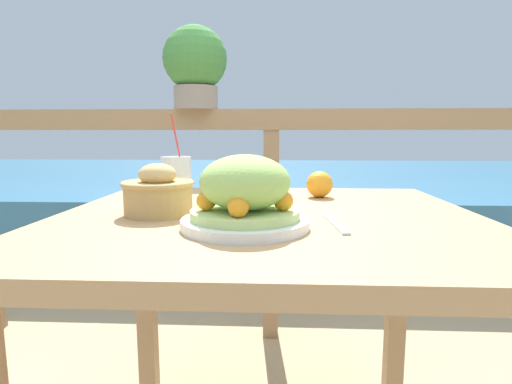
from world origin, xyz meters
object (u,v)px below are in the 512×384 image
at_px(potted_plant, 195,64).
at_px(salad_plate, 245,196).
at_px(drink_glass, 176,179).
at_px(bread_basket, 158,193).

bearing_deg(potted_plant, salad_plate, -73.73).
relative_size(drink_glass, bread_basket, 1.44).
xyz_separation_m(drink_glass, potted_plant, (-0.08, 0.70, 0.43)).
bearing_deg(salad_plate, potted_plant, 106.27).
xyz_separation_m(drink_glass, bread_basket, (0.00, -0.18, -0.01)).
xyz_separation_m(salad_plate, bread_basket, (-0.22, 0.13, -0.01)).
distance_m(drink_glass, potted_plant, 0.82).
distance_m(drink_glass, bread_basket, 0.18).
bearing_deg(potted_plant, drink_glass, -83.76).
bearing_deg(bread_basket, potted_plant, 95.00).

